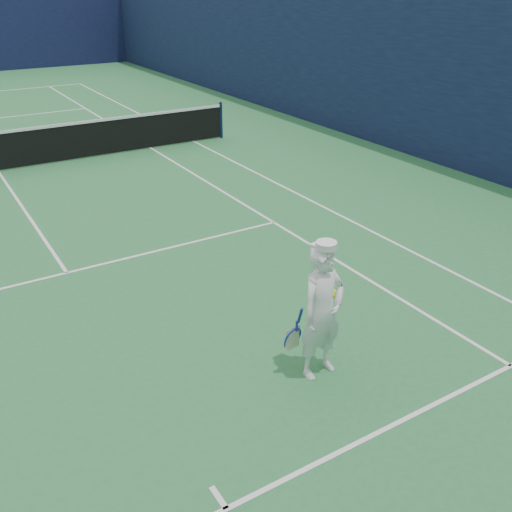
{
  "coord_description": "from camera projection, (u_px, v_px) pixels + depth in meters",
  "views": [
    {
      "loc": [
        -1.7,
        -15.18,
        4.44
      ],
      "look_at": [
        1.98,
        -9.19,
        0.98
      ],
      "focal_mm": 40.0,
      "sensor_mm": 36.0,
      "label": 1
    }
  ],
  "objects": [
    {
      "name": "tennis_player",
      "position": [
        322.0,
        312.0,
        6.74
      ],
      "size": [
        0.78,
        0.47,
        1.78
      ],
      "rotation": [
        0.0,
        0.0,
        0.1
      ],
      "color": "white",
      "rests_on": "ground"
    }
  ]
}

